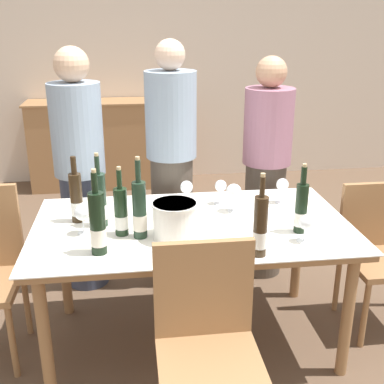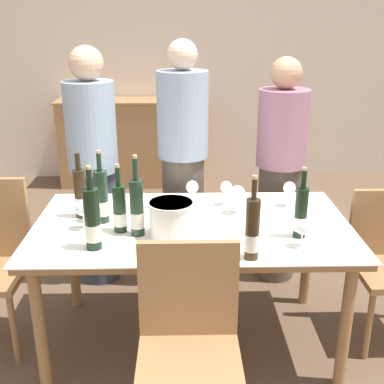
# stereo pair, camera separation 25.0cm
# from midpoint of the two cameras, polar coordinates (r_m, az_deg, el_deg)

# --- Properties ---
(ground_plane) EXTENTS (12.00, 12.00, 0.00)m
(ground_plane) POSITION_cam_midpoint_polar(r_m,az_deg,el_deg) (2.94, 2.54, -17.08)
(ground_plane) COLOR brown
(back_wall) EXTENTS (8.00, 0.10, 2.80)m
(back_wall) POSITION_cam_midpoint_polar(r_m,az_deg,el_deg) (5.49, 0.59, 16.16)
(back_wall) COLOR beige
(back_wall) RESTS_ON ground_plane
(sideboard_cabinet) EXTENTS (1.55, 0.46, 0.94)m
(sideboard_cabinet) POSITION_cam_midpoint_polar(r_m,az_deg,el_deg) (5.36, -6.01, 5.88)
(sideboard_cabinet) COLOR #996B42
(sideboard_cabinet) RESTS_ON ground_plane
(dining_table) EXTENTS (1.68, 0.95, 0.74)m
(dining_table) POSITION_cam_midpoint_polar(r_m,az_deg,el_deg) (2.59, 2.77, -5.26)
(dining_table) COLOR #996B42
(dining_table) RESTS_ON ground_plane
(ice_bucket) EXTENTS (0.23, 0.23, 0.19)m
(ice_bucket) POSITION_cam_midpoint_polar(r_m,az_deg,el_deg) (2.37, 0.52, -3.22)
(ice_bucket) COLOR white
(ice_bucket) RESTS_ON dining_table
(wine_bottle_0) EXTENTS (0.08, 0.08, 0.41)m
(wine_bottle_0) POSITION_cam_midpoint_polar(r_m,az_deg,el_deg) (2.27, -8.66, -3.45)
(wine_bottle_0) COLOR black
(wine_bottle_0) RESTS_ON dining_table
(wine_bottle_1) EXTENTS (0.07, 0.07, 0.36)m
(wine_bottle_1) POSITION_cam_midpoint_polar(r_m,az_deg,el_deg) (2.65, -10.48, -0.32)
(wine_bottle_1) COLOR #332314
(wine_bottle_1) RESTS_ON dining_table
(wine_bottle_2) EXTENTS (0.07, 0.07, 0.40)m
(wine_bottle_2) POSITION_cam_midpoint_polar(r_m,az_deg,el_deg) (2.19, 10.43, -4.60)
(wine_bottle_2) COLOR #332314
(wine_bottle_2) RESTS_ON dining_table
(wine_bottle_3) EXTENTS (0.07, 0.07, 0.42)m
(wine_bottle_3) POSITION_cam_midpoint_polar(r_m,az_deg,el_deg) (2.39, -3.58, -2.04)
(wine_bottle_3) COLOR #1E3323
(wine_bottle_3) RESTS_ON dining_table
(wine_bottle_4) EXTENTS (0.07, 0.07, 0.40)m
(wine_bottle_4) POSITION_cam_midpoint_polar(r_m,az_deg,el_deg) (2.56, -7.97, -0.76)
(wine_bottle_4) COLOR #1E3323
(wine_bottle_4) RESTS_ON dining_table
(wine_bottle_5) EXTENTS (0.07, 0.07, 0.36)m
(wine_bottle_5) POSITION_cam_midpoint_polar(r_m,az_deg,el_deg) (2.44, -5.69, -2.14)
(wine_bottle_5) COLOR black
(wine_bottle_5) RESTS_ON dining_table
(wine_bottle_6) EXTENTS (0.06, 0.06, 0.36)m
(wine_bottle_6) POSITION_cam_midpoint_polar(r_m,az_deg,el_deg) (2.46, 15.64, -2.49)
(wine_bottle_6) COLOR black
(wine_bottle_6) RESTS_ON dining_table
(wine_glass_0) EXTENTS (0.08, 0.08, 0.16)m
(wine_glass_0) POSITION_cam_midpoint_polar(r_m,az_deg,el_deg) (2.49, -10.05, -2.04)
(wine_glass_0) COLOR white
(wine_glass_0) RESTS_ON dining_table
(wine_glass_1) EXTENTS (0.07, 0.07, 0.13)m
(wine_glass_1) POSITION_cam_midpoint_polar(r_m,az_deg,el_deg) (2.37, 15.96, -4.30)
(wine_glass_1) COLOR white
(wine_glass_1) RESTS_ON dining_table
(wine_glass_2) EXTENTS (0.08, 0.08, 0.15)m
(wine_glass_2) POSITION_cam_midpoint_polar(r_m,az_deg,el_deg) (2.79, 6.62, 0.38)
(wine_glass_2) COLOR white
(wine_glass_2) RESTS_ON dining_table
(wine_glass_3) EXTENTS (0.07, 0.07, 0.15)m
(wine_glass_3) POSITION_cam_midpoint_polar(r_m,az_deg,el_deg) (2.84, 13.95, 0.30)
(wine_glass_3) COLOR white
(wine_glass_3) RESTS_ON dining_table
(wine_glass_4) EXTENTS (0.08, 0.08, 0.13)m
(wine_glass_4) POSITION_cam_midpoint_polar(r_m,az_deg,el_deg) (2.83, 2.55, 0.45)
(wine_glass_4) COLOR white
(wine_glass_4) RESTS_ON dining_table
(wine_glass_5) EXTENTS (0.09, 0.09, 0.16)m
(wine_glass_5) POSITION_cam_midpoint_polar(r_m,az_deg,el_deg) (2.68, 8.05, -0.25)
(wine_glass_5) COLOR white
(wine_glass_5) RESTS_ON dining_table
(chair_near_front) EXTENTS (0.42, 0.42, 0.92)m
(chair_near_front) POSITION_cam_midpoint_polar(r_m,az_deg,el_deg) (2.06, 3.27, -17.00)
(chair_near_front) COLOR #996B42
(chair_near_front) RESTS_ON ground_plane
(person_host) EXTENTS (0.33, 0.33, 1.61)m
(person_host) POSITION_cam_midpoint_polar(r_m,az_deg,el_deg) (3.27, -9.44, 2.63)
(person_host) COLOR #383F56
(person_host) RESTS_ON ground_plane
(person_guest_left) EXTENTS (0.33, 0.33, 1.65)m
(person_guest_left) POSITION_cam_midpoint_polar(r_m,az_deg,el_deg) (3.20, 1.16, 2.84)
(person_guest_left) COLOR #51473D
(person_guest_left) RESTS_ON ground_plane
(person_guest_right) EXTENTS (0.33, 0.33, 1.54)m
(person_guest_right) POSITION_cam_midpoint_polar(r_m,az_deg,el_deg) (3.34, 12.47, 2.09)
(person_guest_right) COLOR #51473D
(person_guest_right) RESTS_ON ground_plane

